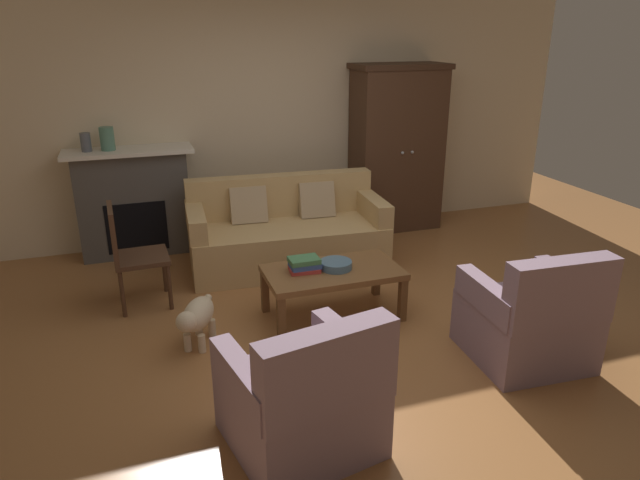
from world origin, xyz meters
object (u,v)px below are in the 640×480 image
fireplace (134,201)px  armchair_near_right (530,320)px  book_stack (304,264)px  armchair_near_left (304,400)px  mantel_vase_jade (107,139)px  armoire (397,148)px  dog (197,316)px  mantel_vase_slate (86,142)px  fruit_bowl (336,265)px  side_chair_wooden (129,250)px  couch (287,234)px  coffee_table (333,275)px

fireplace → armchair_near_right: 4.02m
book_stack → armchair_near_left: (-0.47, -1.49, -0.16)m
mantel_vase_jade → armchair_near_left: bearing=-74.7°
armoire → dog: armoire is taller
armoire → mantel_vase_slate: bearing=179.0°
fruit_bowl → book_stack: bearing=173.2°
side_chair_wooden → book_stack: bearing=-27.7°
mantel_vase_jade → fruit_bowl: bearing=-49.8°
book_stack → mantel_vase_jade: bearing=125.9°
mantel_vase_slate → mantel_vase_jade: 0.20m
dog → armchair_near_left: bearing=-72.4°
armchair_near_left → fireplace: bearing=102.5°
armoire → fruit_bowl: bearing=-127.2°
mantel_vase_slate → armchair_near_left: bearing=-71.6°
couch → armchair_near_right: armchair_near_right is taller
armoire → side_chair_wooden: size_ratio=2.10×
mantel_vase_jade → dog: size_ratio=0.44×
fireplace → armchair_near_left: size_ratio=1.40×
book_stack → armchair_near_right: size_ratio=0.29×
book_stack → side_chair_wooden: 1.49m
couch → armchair_near_left: size_ratio=2.19×
coffee_table → armchair_near_right: (1.09, -1.08, -0.05)m
couch → mantel_vase_slate: (-1.79, 0.79, 0.89)m
side_chair_wooden → couch: bearing=17.4°
armchair_near_right → side_chair_wooden: (-2.64, 1.82, 0.20)m
fireplace → armoire: (2.95, -0.08, 0.38)m
fruit_bowl → armchair_near_left: size_ratio=0.29×
fruit_bowl → couch: bearing=94.0°
mantel_vase_slate → armchair_near_right: bearing=-46.3°
couch → book_stack: size_ratio=7.70×
fruit_bowl → book_stack: (-0.26, 0.03, 0.03)m
fireplace → dog: 2.18m
coffee_table → armoire: bearing=52.4°
mantel_vase_jade → side_chair_wooden: size_ratio=0.25×
fruit_bowl → side_chair_wooden: (-1.58, 0.72, 0.06)m
couch → coffee_table: bearing=-87.5°
armchair_near_left → side_chair_wooden: bearing=111.3°
mantel_vase_jade → side_chair_wooden: (0.10, -1.26, -0.72)m
fruit_bowl → armchair_near_right: 1.53m
armoire → dog: bearing=-141.8°
armoire → mantel_vase_jade: (-3.13, 0.06, 0.29)m
mantel_vase_slate → mantel_vase_jade: size_ratio=0.80×
armoire → coffee_table: bearing=-127.6°
armchair_near_left → armchair_near_right: bearing=11.5°
armchair_near_right → dog: armchair_near_right is taller
armchair_near_left → book_stack: bearing=72.4°
armoire → side_chair_wooden: (-3.03, -1.20, -0.44)m
couch → mantel_vase_slate: bearing=156.2°
side_chair_wooden → armchair_near_left: bearing=-68.7°
fireplace → mantel_vase_slate: mantel_vase_slate is taller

